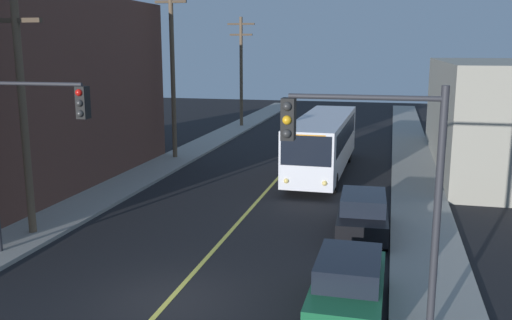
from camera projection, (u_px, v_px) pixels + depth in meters
ground_plane at (169, 301)px, 15.54m from camera, size 120.00×120.00×0.00m
sidewalk_left at (109, 193)px, 26.73m from camera, size 2.50×90.00×0.15m
sidewalk_right at (421, 214)px, 23.36m from camera, size 2.50×90.00×0.15m
lane_stripe_center at (277, 179)px, 29.82m from camera, size 0.16×60.00×0.01m
city_bus at (323, 141)px, 31.01m from camera, size 2.70×12.18×3.20m
parked_car_green at (348, 284)px, 14.62m from camera, size 1.85×4.41×1.62m
parked_car_black at (363, 214)px, 20.82m from camera, size 1.96×4.46×1.62m
utility_pole_near at (22, 96)px, 19.90m from camera, size 2.40×0.28×9.25m
utility_pole_mid at (172, 61)px, 34.10m from camera, size 2.40×0.28×11.02m
utility_pole_far at (241, 66)px, 48.52m from camera, size 2.40×0.28×9.41m
traffic_signal_left_corner at (30, 132)px, 17.75m from camera, size 3.75×0.48×6.00m
traffic_signal_right_corner at (371, 164)px, 12.88m from camera, size 3.75×0.48×6.00m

